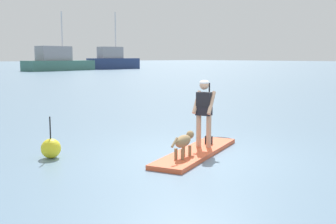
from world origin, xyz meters
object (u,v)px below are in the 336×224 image
Objects in this scene: dog at (184,141)px; paddleboard at (200,150)px; marker_buoy at (51,148)px; moored_boat_starboard at (113,61)px; moored_boat_far_port at (58,62)px; person_paddler at (204,109)px.

paddleboard is at bearing 22.53° from dog.
marker_buoy is (-2.91, 1.81, 0.17)m from paddleboard.
moored_boat_starboard reaches higher than paddleboard.
moored_boat_starboard reaches higher than moored_boat_far_port.
marker_buoy is at bearing 148.04° from paddleboard.
person_paddler is at bearing 22.53° from dog.
dog is 2.99m from marker_buoy.
dog is (-1.08, -0.45, -0.58)m from person_paddler.
moored_boat_far_port reaches higher than person_paddler.
person_paddler is 3.66m from marker_buoy.
person_paddler is 1.31m from dog.
moored_boat_far_port reaches higher than marker_buoy.
moored_boat_far_port is 13.40× the size of marker_buoy.
paddleboard is at bearing -31.96° from marker_buoy.
marker_buoy is at bearing -116.66° from moored_boat_far_port.
person_paddler is 1.52× the size of dog.
paddleboard is 0.36× the size of moored_boat_starboard.
dog is 1.12× the size of marker_buoy.
paddleboard is 3.49× the size of dog.
paddleboard is at bearing -157.47° from person_paddler.
moored_boat_starboard is (36.22, 58.23, 0.51)m from person_paddler.
moored_boat_starboard is 10.97× the size of marker_buoy.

